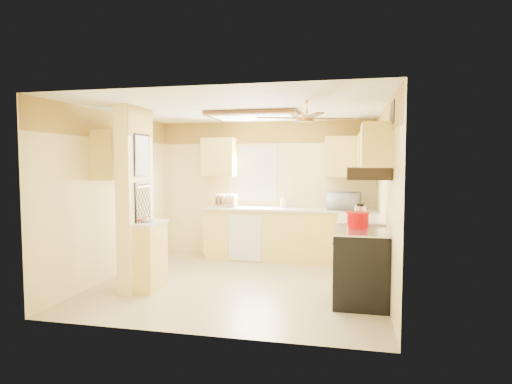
% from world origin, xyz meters
% --- Properties ---
extents(floor, '(4.00, 4.00, 0.00)m').
position_xyz_m(floor, '(0.00, 0.00, 0.00)').
color(floor, tan).
rests_on(floor, ground).
extents(ceiling, '(4.00, 4.00, 0.00)m').
position_xyz_m(ceiling, '(0.00, 0.00, 2.50)').
color(ceiling, white).
rests_on(ceiling, wall_back).
extents(wall_back, '(4.00, 0.00, 4.00)m').
position_xyz_m(wall_back, '(0.00, 1.90, 1.25)').
color(wall_back, '#FEE89B').
rests_on(wall_back, floor).
extents(wall_front, '(4.00, 0.00, 4.00)m').
position_xyz_m(wall_front, '(0.00, -1.90, 1.25)').
color(wall_front, '#FEE89B').
rests_on(wall_front, floor).
extents(wall_left, '(0.00, 3.80, 3.80)m').
position_xyz_m(wall_left, '(-2.00, 0.00, 1.25)').
color(wall_left, '#FEE89B').
rests_on(wall_left, floor).
extents(wall_right, '(0.00, 3.80, 3.80)m').
position_xyz_m(wall_right, '(2.00, 0.00, 1.25)').
color(wall_right, '#FEE89B').
rests_on(wall_right, floor).
extents(wallpaper_border, '(4.00, 0.02, 0.40)m').
position_xyz_m(wallpaper_border, '(0.00, 1.88, 2.30)').
color(wallpaper_border, gold).
rests_on(wallpaper_border, wall_back).
extents(partition_column, '(0.20, 0.70, 2.50)m').
position_xyz_m(partition_column, '(-1.35, -0.55, 1.25)').
color(partition_column, '#FEE89B').
rests_on(partition_column, floor).
extents(partition_ledge, '(0.25, 0.55, 0.90)m').
position_xyz_m(partition_ledge, '(-1.13, -0.55, 0.45)').
color(partition_ledge, '#EFDB71').
rests_on(partition_ledge, floor).
extents(ledge_top, '(0.28, 0.58, 0.04)m').
position_xyz_m(ledge_top, '(-1.13, -0.55, 0.92)').
color(ledge_top, silver).
rests_on(ledge_top, partition_ledge).
extents(lower_cabinets_back, '(3.00, 0.60, 0.90)m').
position_xyz_m(lower_cabinets_back, '(0.50, 1.60, 0.45)').
color(lower_cabinets_back, '#EFDB71').
rests_on(lower_cabinets_back, floor).
extents(lower_cabinets_right, '(0.60, 1.40, 0.90)m').
position_xyz_m(lower_cabinets_right, '(1.70, 0.60, 0.45)').
color(lower_cabinets_right, '#EFDB71').
rests_on(lower_cabinets_right, floor).
extents(countertop_back, '(3.04, 0.64, 0.04)m').
position_xyz_m(countertop_back, '(0.50, 1.59, 0.92)').
color(countertop_back, silver).
rests_on(countertop_back, lower_cabinets_back).
extents(countertop_right, '(0.64, 1.44, 0.04)m').
position_xyz_m(countertop_right, '(1.69, 0.60, 0.92)').
color(countertop_right, silver).
rests_on(countertop_right, lower_cabinets_right).
extents(dishwasher_panel, '(0.58, 0.02, 0.80)m').
position_xyz_m(dishwasher_panel, '(-0.25, 1.29, 0.43)').
color(dishwasher_panel, white).
rests_on(dishwasher_panel, lower_cabinets_back).
extents(window, '(0.92, 0.02, 1.02)m').
position_xyz_m(window, '(-0.25, 1.89, 1.55)').
color(window, white).
rests_on(window, wall_back).
extents(upper_cab_back_left, '(0.60, 0.35, 0.70)m').
position_xyz_m(upper_cab_back_left, '(-0.85, 1.72, 1.85)').
color(upper_cab_back_left, '#EFDB71').
rests_on(upper_cab_back_left, wall_back).
extents(upper_cab_back_right, '(0.90, 0.35, 0.70)m').
position_xyz_m(upper_cab_back_right, '(1.55, 1.72, 1.85)').
color(upper_cab_back_right, '#EFDB71').
rests_on(upper_cab_back_right, wall_back).
extents(upper_cab_right, '(0.35, 1.00, 0.70)m').
position_xyz_m(upper_cab_right, '(1.82, 1.25, 1.85)').
color(upper_cab_right, '#EFDB71').
rests_on(upper_cab_right, wall_right).
extents(upper_cab_left_wall, '(0.35, 0.75, 0.70)m').
position_xyz_m(upper_cab_left_wall, '(-1.82, -0.25, 1.85)').
color(upper_cab_left_wall, '#EFDB71').
rests_on(upper_cab_left_wall, wall_left).
extents(upper_cab_over_stove, '(0.35, 0.76, 0.52)m').
position_xyz_m(upper_cab_over_stove, '(1.82, -0.55, 1.95)').
color(upper_cab_over_stove, '#EFDB71').
rests_on(upper_cab_over_stove, wall_right).
extents(stove, '(0.68, 0.77, 0.92)m').
position_xyz_m(stove, '(1.67, -0.55, 0.46)').
color(stove, black).
rests_on(stove, floor).
extents(range_hood, '(0.50, 0.76, 0.14)m').
position_xyz_m(range_hood, '(1.74, -0.55, 1.62)').
color(range_hood, black).
rests_on(range_hood, upper_cab_over_stove).
extents(poster_menu, '(0.02, 0.42, 0.57)m').
position_xyz_m(poster_menu, '(-1.24, -0.55, 1.85)').
color(poster_menu, black).
rests_on(poster_menu, partition_column).
extents(poster_nashville, '(0.02, 0.42, 0.57)m').
position_xyz_m(poster_nashville, '(-1.24, -0.55, 1.20)').
color(poster_nashville, black).
rests_on(poster_nashville, partition_column).
extents(ceiling_light_panel, '(1.35, 0.95, 0.06)m').
position_xyz_m(ceiling_light_panel, '(0.10, 0.50, 2.46)').
color(ceiling_light_panel, brown).
rests_on(ceiling_light_panel, ceiling).
extents(ceiling_fan, '(1.15, 1.15, 0.26)m').
position_xyz_m(ceiling_fan, '(1.00, -0.70, 2.29)').
color(ceiling_fan, gold).
rests_on(ceiling_fan, ceiling).
extents(vent_grate, '(0.02, 0.40, 0.25)m').
position_xyz_m(vent_grate, '(1.98, -0.90, 2.30)').
color(vent_grate, black).
rests_on(vent_grate, wall_right).
extents(microwave, '(0.59, 0.45, 0.30)m').
position_xyz_m(microwave, '(1.43, 1.56, 1.09)').
color(microwave, white).
rests_on(microwave, countertop_back).
extents(bowl, '(0.21, 0.21, 0.05)m').
position_xyz_m(bowl, '(-1.17, -0.56, 0.96)').
color(bowl, white).
rests_on(bowl, ledge_top).
extents(dutch_oven, '(0.30, 0.30, 0.20)m').
position_xyz_m(dutch_oven, '(1.63, -0.29, 1.02)').
color(dutch_oven, '#C30001').
rests_on(dutch_oven, stove).
extents(kettle, '(0.16, 0.16, 0.24)m').
position_xyz_m(kettle, '(1.67, 0.13, 1.05)').
color(kettle, silver).
rests_on(kettle, countertop_right).
extents(dish_rack, '(0.41, 0.30, 0.23)m').
position_xyz_m(dish_rack, '(-0.68, 1.59, 1.02)').
color(dish_rack, tan).
rests_on(dish_rack, countertop_back).
extents(utensil_crock, '(0.13, 0.13, 0.25)m').
position_xyz_m(utensil_crock, '(0.38, 1.71, 1.02)').
color(utensil_crock, white).
rests_on(utensil_crock, countertop_back).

